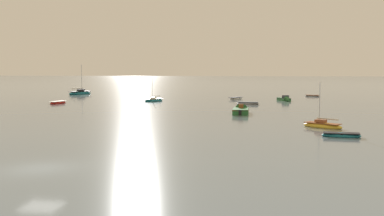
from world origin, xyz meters
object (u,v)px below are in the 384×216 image
at_px(rowboat_moored_4, 236,98).
at_px(sailboat_moored_2, 322,125).
at_px(motorboat_moored_2, 241,111).
at_px(rowboat_moored_1, 58,103).
at_px(rowboat_moored_5, 248,103).
at_px(motorboat_moored_0, 285,100).
at_px(rowboat_moored_2, 341,135).
at_px(sailboat_moored_1, 154,100).
at_px(rowboat_moored_8, 312,96).
at_px(sailboat_moored_0, 80,93).

xyz_separation_m(rowboat_moored_4, sailboat_moored_2, (12.33, -45.36, 0.05)).
distance_m(sailboat_moored_2, motorboat_moored_2, 17.88).
distance_m(rowboat_moored_1, rowboat_moored_5, 35.06).
xyz_separation_m(rowboat_moored_4, motorboat_moored_0, (10.10, -3.15, 0.08)).
height_order(rowboat_moored_4, sailboat_moored_2, sailboat_moored_2).
relative_size(rowboat_moored_2, sailboat_moored_1, 0.70).
bearing_deg(rowboat_moored_5, motorboat_moored_2, -88.36).
relative_size(motorboat_moored_2, rowboat_moored_8, 1.78).
bearing_deg(rowboat_moored_1, sailboat_moored_2, -108.43).
xyz_separation_m(rowboat_moored_1, sailboat_moored_1, (16.18, 8.36, 0.05)).
xyz_separation_m(sailboat_moored_0, rowboat_moored_5, (43.45, -26.88, -0.17)).
distance_m(sailboat_moored_2, rowboat_moored_8, 58.26).
bearing_deg(rowboat_moored_4, motorboat_moored_0, -78.23).
bearing_deg(rowboat_moored_8, rowboat_moored_5, 80.58).
distance_m(rowboat_moored_2, sailboat_moored_0, 84.37).
relative_size(sailboat_moored_0, sailboat_moored_1, 1.50).
xyz_separation_m(motorboat_moored_0, motorboat_moored_2, (-7.41, -27.15, 0.04)).
height_order(motorboat_moored_2, rowboat_moored_8, motorboat_moored_2).
bearing_deg(sailboat_moored_2, rowboat_moored_4, -38.53).
relative_size(rowboat_moored_5, motorboat_moored_2, 0.65).
height_order(motorboat_moored_0, rowboat_moored_8, motorboat_moored_0).
bearing_deg(rowboat_moored_2, motorboat_moored_2, 121.57).
xyz_separation_m(rowboat_moored_2, rowboat_moored_5, (-10.17, 38.27, 0.02)).
xyz_separation_m(motorboat_moored_0, sailboat_moored_2, (2.23, -42.21, -0.03)).
bearing_deg(rowboat_moored_4, sailboat_moored_1, 148.92).
height_order(motorboat_moored_0, sailboat_moored_2, sailboat_moored_2).
relative_size(rowboat_moored_2, sailboat_moored_2, 0.71).
distance_m(sailboat_moored_1, motorboat_moored_2, 28.14).
bearing_deg(sailboat_moored_0, rowboat_moored_4, -84.11).
height_order(rowboat_moored_1, rowboat_moored_8, rowboat_moored_1).
bearing_deg(rowboat_moored_5, rowboat_moored_1, -171.47).
xyz_separation_m(sailboat_moored_1, rowboat_moored_8, (32.67, 21.68, -0.08)).
height_order(sailboat_moored_0, rowboat_moored_4, sailboat_moored_0).
distance_m(motorboat_moored_0, rowboat_moored_8, 17.30).
bearing_deg(sailboat_moored_0, rowboat_moored_8, -66.56).
height_order(rowboat_moored_2, rowboat_moored_4, rowboat_moored_4).
height_order(sailboat_moored_0, motorboat_moored_0, sailboat_moored_0).
xyz_separation_m(rowboat_moored_2, sailboat_moored_0, (-53.61, 65.15, 0.19)).
relative_size(rowboat_moored_2, motorboat_moored_0, 0.79).
height_order(sailboat_moored_2, rowboat_moored_8, sailboat_moored_2).
xyz_separation_m(sailboat_moored_0, motorboat_moored_0, (50.49, -16.13, -0.09)).
height_order(rowboat_moored_1, sailboat_moored_0, sailboat_moored_0).
height_order(rowboat_moored_5, motorboat_moored_0, motorboat_moored_0).
distance_m(rowboat_moored_1, motorboat_moored_0, 44.27).
bearing_deg(rowboat_moored_8, sailboat_moored_1, 51.83).
distance_m(rowboat_moored_1, sailboat_moored_1, 18.22).
xyz_separation_m(sailboat_moored_0, rowboat_moored_8, (57.41, -0.26, -0.20)).
xyz_separation_m(sailboat_moored_1, sailboat_moored_2, (27.99, -36.39, -0.00)).
relative_size(motorboat_moored_0, motorboat_moored_2, 0.75).
relative_size(sailboat_moored_2, motorboat_moored_2, 0.82).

